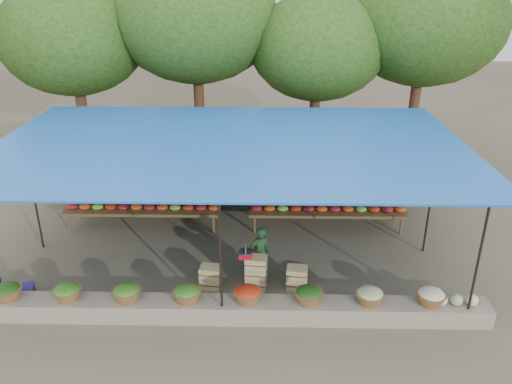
{
  "coord_description": "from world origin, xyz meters",
  "views": [
    {
      "loc": [
        0.83,
        -10.94,
        6.37
      ],
      "look_at": [
        0.61,
        0.2,
        1.49
      ],
      "focal_mm": 35.0,
      "sensor_mm": 36.0,
      "label": 1
    }
  ],
  "objects_px": {
    "crate_counter": "(255,275)",
    "weighing_scale": "(246,254)",
    "vendor_seated": "(260,253)",
    "blue_crate_front": "(20,295)"
  },
  "relations": [
    {
      "from": "blue_crate_front",
      "to": "vendor_seated",
      "type": "bearing_deg",
      "value": -8.3
    },
    {
      "from": "weighing_scale",
      "to": "vendor_seated",
      "type": "bearing_deg",
      "value": 50.37
    },
    {
      "from": "crate_counter",
      "to": "blue_crate_front",
      "type": "relative_size",
      "value": 4.19
    },
    {
      "from": "vendor_seated",
      "to": "crate_counter",
      "type": "bearing_deg",
      "value": 51.34
    },
    {
      "from": "crate_counter",
      "to": "weighing_scale",
      "type": "height_order",
      "value": "weighing_scale"
    },
    {
      "from": "crate_counter",
      "to": "blue_crate_front",
      "type": "xyz_separation_m",
      "value": [
        -4.93,
        -0.65,
        -0.14
      ]
    },
    {
      "from": "crate_counter",
      "to": "vendor_seated",
      "type": "xyz_separation_m",
      "value": [
        0.11,
        0.37,
        0.34
      ]
    },
    {
      "from": "weighing_scale",
      "to": "blue_crate_front",
      "type": "distance_m",
      "value": 4.83
    },
    {
      "from": "crate_counter",
      "to": "vendor_seated",
      "type": "bearing_deg",
      "value": 73.29
    },
    {
      "from": "vendor_seated",
      "to": "blue_crate_front",
      "type": "height_order",
      "value": "vendor_seated"
    }
  ]
}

